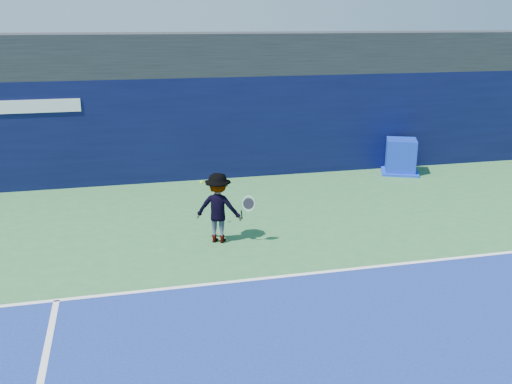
# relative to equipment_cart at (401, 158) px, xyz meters

# --- Properties ---
(ground) EXTENTS (80.00, 80.00, 0.00)m
(ground) POSITION_rel_equipment_cart_xyz_m (-4.66, -9.38, -0.48)
(ground) COLOR #306A37
(ground) RESTS_ON ground
(baseline) EXTENTS (24.00, 0.10, 0.01)m
(baseline) POSITION_rel_equipment_cart_xyz_m (-4.66, -6.38, -0.47)
(baseline) COLOR white
(baseline) RESTS_ON ground
(stadium_band) EXTENTS (36.00, 3.00, 1.20)m
(stadium_band) POSITION_rel_equipment_cart_xyz_m (-4.66, 2.12, 3.12)
(stadium_band) COLOR black
(stadium_band) RESTS_ON back_wall_assembly
(back_wall_assembly) EXTENTS (36.00, 1.03, 3.00)m
(back_wall_assembly) POSITION_rel_equipment_cart_xyz_m (-4.66, 1.12, 1.02)
(back_wall_assembly) COLOR black
(back_wall_assembly) RESTS_ON ground
(equipment_cart) EXTENTS (1.45, 1.45, 1.06)m
(equipment_cart) POSITION_rel_equipment_cart_xyz_m (0.00, 0.00, 0.00)
(equipment_cart) COLOR #0C25AC
(equipment_cart) RESTS_ON ground
(tennis_player) EXTENTS (1.29, 0.91, 1.51)m
(tennis_player) POSITION_rel_equipment_cart_xyz_m (-6.49, -4.33, 0.27)
(tennis_player) COLOR silver
(tennis_player) RESTS_ON ground
(tennis_ball) EXTENTS (0.07, 0.07, 0.07)m
(tennis_ball) POSITION_rel_equipment_cart_xyz_m (-6.71, -3.41, 0.59)
(tennis_ball) COLOR #BBEA1A
(tennis_ball) RESTS_ON ground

